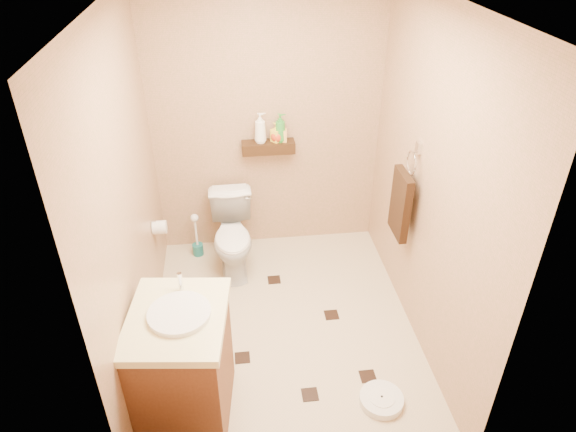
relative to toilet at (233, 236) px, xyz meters
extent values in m
plane|color=#BEAB8B|center=(0.36, -0.83, -0.34)|extent=(2.50, 2.50, 0.00)
cube|color=tan|center=(0.36, 0.42, 0.86)|extent=(2.00, 0.04, 2.40)
cube|color=tan|center=(0.36, -2.08, 0.86)|extent=(2.00, 0.04, 2.40)
cube|color=tan|center=(-0.64, -0.83, 0.86)|extent=(0.04, 2.50, 2.40)
cube|color=tan|center=(1.36, -0.83, 0.86)|extent=(0.04, 2.50, 2.40)
cube|color=white|center=(0.36, -0.83, 2.06)|extent=(2.00, 2.50, 0.02)
cube|color=#341D0E|center=(0.36, 0.34, 0.68)|extent=(0.46, 0.14, 0.10)
cube|color=black|center=(0.02, -1.10, -0.34)|extent=(0.11, 0.11, 0.01)
cube|color=black|center=(0.75, -0.73, -0.34)|extent=(0.11, 0.11, 0.01)
cube|color=black|center=(0.46, -1.48, -0.34)|extent=(0.11, 0.11, 0.01)
cube|color=black|center=(-0.22, -0.40, -0.34)|extent=(0.11, 0.11, 0.01)
cube|color=black|center=(0.89, -1.37, -0.34)|extent=(0.11, 0.11, 0.01)
cube|color=black|center=(0.34, -0.23, -0.34)|extent=(0.11, 0.11, 0.01)
imported|color=white|center=(0.00, 0.00, 0.00)|extent=(0.39, 0.67, 0.68)
cube|color=brown|center=(-0.34, -1.50, 0.05)|extent=(0.60, 0.70, 0.79)
cube|color=beige|center=(-0.34, -1.50, 0.47)|extent=(0.64, 0.75, 0.05)
cylinder|color=silver|center=(-0.32, -1.50, 0.50)|extent=(0.36, 0.36, 0.05)
cylinder|color=silver|center=(-0.32, -1.28, 0.57)|extent=(0.03, 0.03, 0.12)
cylinder|color=white|center=(0.92, -1.60, -0.31)|extent=(0.36, 0.36, 0.05)
cylinder|color=white|center=(0.92, -1.60, -0.28)|extent=(0.18, 0.18, 0.01)
cylinder|color=#1A6865|center=(-0.34, 0.24, -0.28)|extent=(0.10, 0.10, 0.11)
cylinder|color=white|center=(-0.34, 0.24, -0.08)|extent=(0.02, 0.02, 0.31)
sphere|color=white|center=(-0.34, 0.24, 0.07)|extent=(0.07, 0.07, 0.07)
cube|color=silver|center=(1.34, -0.58, 1.04)|extent=(0.03, 0.06, 0.08)
torus|color=silver|center=(1.31, -0.58, 0.92)|extent=(0.02, 0.19, 0.19)
cube|color=black|center=(1.27, -0.58, 0.58)|extent=(0.06, 0.30, 0.52)
cylinder|color=white|center=(-0.58, -0.18, 0.26)|extent=(0.11, 0.11, 0.11)
cylinder|color=silver|center=(-0.62, -0.18, 0.32)|extent=(0.04, 0.02, 0.02)
imported|color=white|center=(0.29, 0.34, 0.86)|extent=(0.11, 0.11, 0.26)
imported|color=yellow|center=(0.43, 0.34, 0.81)|extent=(0.11, 0.11, 0.17)
imported|color=red|center=(0.43, 0.34, 0.80)|extent=(0.12, 0.12, 0.14)
imported|color=#2F8D2F|center=(0.46, 0.34, 0.86)|extent=(0.12, 0.12, 0.25)
imported|color=#F5B451|center=(0.48, 0.34, 0.81)|extent=(0.08, 0.08, 0.16)
camera|label=1|loc=(0.03, -3.75, 2.55)|focal=32.00mm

